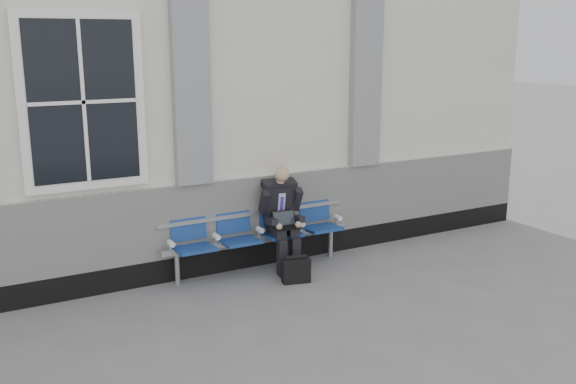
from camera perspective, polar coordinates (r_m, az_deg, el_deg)
ground at (r=6.57m, az=-16.90°, el=-13.54°), size 70.00×70.00×0.00m
station_building at (r=9.35m, az=-22.46°, el=8.18°), size 14.40×4.40×4.49m
bench at (r=8.25m, az=-2.72°, el=-3.23°), size 2.60×0.47×0.91m
businessman at (r=8.21m, az=-0.56°, el=-1.93°), size 0.56×0.75×1.35m
briefcase at (r=7.91m, az=0.73°, el=-6.94°), size 0.37×0.22×0.35m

